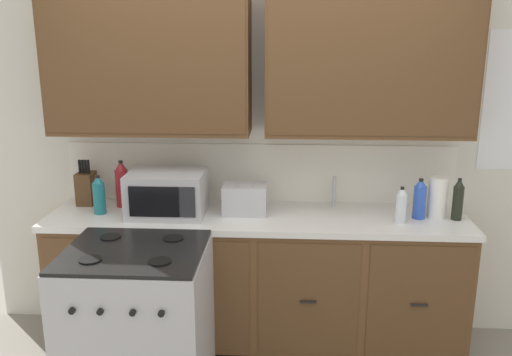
% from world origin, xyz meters
% --- Properties ---
extents(wall_unit, '(3.84, 0.40, 2.51)m').
position_xyz_m(wall_unit, '(0.00, 0.50, 1.67)').
color(wall_unit, silver).
rests_on(wall_unit, ground_plane).
extents(counter_run, '(2.67, 0.64, 0.94)m').
position_xyz_m(counter_run, '(0.00, 0.30, 0.48)').
color(counter_run, black).
rests_on(counter_run, ground_plane).
extents(stove_range, '(0.76, 0.68, 0.95)m').
position_xyz_m(stove_range, '(-0.62, -0.33, 0.47)').
color(stove_range, '#B7B7BC').
rests_on(stove_range, ground_plane).
extents(microwave, '(0.48, 0.37, 0.28)m').
position_xyz_m(microwave, '(-0.57, 0.27, 1.08)').
color(microwave, '#B7B7BC').
rests_on(microwave, counter_run).
extents(toaster, '(0.28, 0.18, 0.19)m').
position_xyz_m(toaster, '(-0.08, 0.32, 1.03)').
color(toaster, '#B7B7BC').
rests_on(toaster, counter_run).
extents(knife_block, '(0.11, 0.14, 0.31)m').
position_xyz_m(knife_block, '(-1.17, 0.46, 1.05)').
color(knife_block, '#52361E').
rests_on(knife_block, counter_run).
extents(sink_faucet, '(0.02, 0.02, 0.20)m').
position_xyz_m(sink_faucet, '(0.51, 0.51, 1.04)').
color(sink_faucet, '#B2B5BA').
rests_on(sink_faucet, counter_run).
extents(paper_towel_roll, '(0.12, 0.12, 0.26)m').
position_xyz_m(paper_towel_roll, '(1.14, 0.31, 1.07)').
color(paper_towel_roll, white).
rests_on(paper_towel_roll, counter_run).
extents(bottle_blue, '(0.08, 0.08, 0.26)m').
position_xyz_m(bottle_blue, '(1.02, 0.29, 1.06)').
color(bottle_blue, blue).
rests_on(bottle_blue, counter_run).
extents(bottle_teal, '(0.08, 0.08, 0.25)m').
position_xyz_m(bottle_teal, '(-1.01, 0.26, 1.06)').
color(bottle_teal, '#1E707A').
rests_on(bottle_teal, counter_run).
extents(bottle_clear, '(0.07, 0.07, 0.23)m').
position_xyz_m(bottle_clear, '(0.89, 0.20, 1.05)').
color(bottle_clear, silver).
rests_on(bottle_clear, counter_run).
extents(bottle_red, '(0.08, 0.08, 0.32)m').
position_xyz_m(bottle_red, '(-0.91, 0.42, 1.09)').
color(bottle_red, maroon).
rests_on(bottle_red, counter_run).
extents(bottle_dark, '(0.07, 0.07, 0.27)m').
position_xyz_m(bottle_dark, '(1.25, 0.27, 1.07)').
color(bottle_dark, black).
rests_on(bottle_dark, counter_run).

